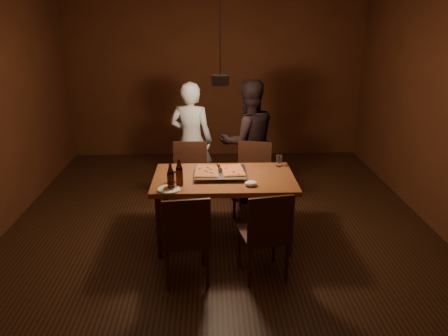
{
  "coord_description": "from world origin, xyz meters",
  "views": [
    {
      "loc": [
        -0.11,
        -4.5,
        2.4
      ],
      "look_at": [
        0.03,
        -0.16,
        0.85
      ],
      "focal_mm": 35.0,
      "sensor_mm": 36.0,
      "label": 1
    }
  ],
  "objects_px": {
    "beer_bottle_a": "(171,177)",
    "diner_dark": "(248,142)",
    "beer_bottle_b": "(179,173)",
    "plate_slice": "(169,189)",
    "chair_near_right": "(266,228)",
    "chair_far_left": "(190,172)",
    "chair_far_right": "(253,172)",
    "pendant_lamp": "(220,79)",
    "dining_table": "(224,183)",
    "pizza_tray": "(220,174)",
    "chair_near_left": "(186,231)",
    "diner_white": "(191,140)"
  },
  "relations": [
    {
      "from": "pendant_lamp",
      "to": "beer_bottle_a",
      "type": "bearing_deg",
      "value": -134.87
    },
    {
      "from": "chair_near_right",
      "to": "pizza_tray",
      "type": "xyz_separation_m",
      "value": [
        -0.4,
        0.81,
        0.24
      ]
    },
    {
      "from": "chair_far_left",
      "to": "chair_far_right",
      "type": "bearing_deg",
      "value": 178.97
    },
    {
      "from": "beer_bottle_b",
      "to": "plate_slice",
      "type": "bearing_deg",
      "value": -130.75
    },
    {
      "from": "chair_far_left",
      "to": "diner_white",
      "type": "xyz_separation_m",
      "value": [
        -0.0,
        0.55,
        0.25
      ]
    },
    {
      "from": "chair_near_left",
      "to": "diner_dark",
      "type": "distance_m",
      "value": 2.1
    },
    {
      "from": "diner_white",
      "to": "diner_dark",
      "type": "xyz_separation_m",
      "value": [
        0.75,
        -0.17,
        0.02
      ]
    },
    {
      "from": "diner_white",
      "to": "chair_far_left",
      "type": "bearing_deg",
      "value": 102.96
    },
    {
      "from": "chair_near_right",
      "to": "plate_slice",
      "type": "relative_size",
      "value": 2.2
    },
    {
      "from": "pizza_tray",
      "to": "beer_bottle_a",
      "type": "height_order",
      "value": "beer_bottle_a"
    },
    {
      "from": "diner_dark",
      "to": "chair_near_left",
      "type": "bearing_deg",
      "value": 54.81
    },
    {
      "from": "beer_bottle_b",
      "to": "pizza_tray",
      "type": "bearing_deg",
      "value": 32.97
    },
    {
      "from": "chair_far_right",
      "to": "pendant_lamp",
      "type": "bearing_deg",
      "value": 68.98
    },
    {
      "from": "plate_slice",
      "to": "diner_white",
      "type": "relative_size",
      "value": 0.14
    },
    {
      "from": "chair_far_right",
      "to": "pizza_tray",
      "type": "distance_m",
      "value": 0.85
    },
    {
      "from": "pizza_tray",
      "to": "diner_dark",
      "type": "height_order",
      "value": "diner_dark"
    },
    {
      "from": "pizza_tray",
      "to": "chair_near_right",
      "type": "bearing_deg",
      "value": -68.85
    },
    {
      "from": "chair_far_right",
      "to": "diner_dark",
      "type": "relative_size",
      "value": 0.32
    },
    {
      "from": "dining_table",
      "to": "chair_near_left",
      "type": "height_order",
      "value": "chair_near_left"
    },
    {
      "from": "dining_table",
      "to": "chair_far_right",
      "type": "xyz_separation_m",
      "value": [
        0.39,
        0.73,
        -0.14
      ]
    },
    {
      "from": "beer_bottle_b",
      "to": "pendant_lamp",
      "type": "xyz_separation_m",
      "value": [
        0.42,
        0.39,
        0.87
      ]
    },
    {
      "from": "beer_bottle_a",
      "to": "chair_near_right",
      "type": "bearing_deg",
      "value": -25.75
    },
    {
      "from": "pizza_tray",
      "to": "pendant_lamp",
      "type": "distance_m",
      "value": 0.99
    },
    {
      "from": "chair_far_left",
      "to": "pendant_lamp",
      "type": "height_order",
      "value": "pendant_lamp"
    },
    {
      "from": "chair_far_right",
      "to": "diner_dark",
      "type": "xyz_separation_m",
      "value": [
        -0.03,
        0.4,
        0.27
      ]
    },
    {
      "from": "pizza_tray",
      "to": "beer_bottle_b",
      "type": "height_order",
      "value": "beer_bottle_b"
    },
    {
      "from": "chair_far_left",
      "to": "beer_bottle_b",
      "type": "distance_m",
      "value": 1.05
    },
    {
      "from": "chair_far_right",
      "to": "chair_near_right",
      "type": "xyz_separation_m",
      "value": [
        -0.02,
        -1.51,
        0.0
      ]
    },
    {
      "from": "pizza_tray",
      "to": "beer_bottle_b",
      "type": "bearing_deg",
      "value": -152.07
    },
    {
      "from": "chair_near_right",
      "to": "beer_bottle_a",
      "type": "relative_size",
      "value": 1.83
    },
    {
      "from": "chair_near_left",
      "to": "chair_near_right",
      "type": "height_order",
      "value": "same"
    },
    {
      "from": "chair_near_right",
      "to": "diner_dark",
      "type": "distance_m",
      "value": 1.93
    },
    {
      "from": "chair_near_left",
      "to": "plate_slice",
      "type": "bearing_deg",
      "value": 104.5
    },
    {
      "from": "chair_near_right",
      "to": "pizza_tray",
      "type": "bearing_deg",
      "value": 105.14
    },
    {
      "from": "beer_bottle_b",
      "to": "plate_slice",
      "type": "distance_m",
      "value": 0.2
    },
    {
      "from": "chair_far_left",
      "to": "plate_slice",
      "type": "bearing_deg",
      "value": 82.2
    },
    {
      "from": "beer_bottle_a",
      "to": "diner_dark",
      "type": "xyz_separation_m",
      "value": [
        0.89,
        1.48,
        -0.08
      ]
    },
    {
      "from": "beer_bottle_a",
      "to": "pendant_lamp",
      "type": "height_order",
      "value": "pendant_lamp"
    },
    {
      "from": "chair_near_left",
      "to": "beer_bottle_b",
      "type": "xyz_separation_m",
      "value": [
        -0.08,
        0.58,
        0.35
      ]
    },
    {
      "from": "chair_far_left",
      "to": "chair_far_right",
      "type": "height_order",
      "value": "same"
    },
    {
      "from": "chair_near_left",
      "to": "pizza_tray",
      "type": "relative_size",
      "value": 0.88
    },
    {
      "from": "beer_bottle_a",
      "to": "diner_dark",
      "type": "bearing_deg",
      "value": 59.03
    },
    {
      "from": "beer_bottle_a",
      "to": "pendant_lamp",
      "type": "relative_size",
      "value": 0.24
    },
    {
      "from": "beer_bottle_b",
      "to": "chair_far_left",
      "type": "bearing_deg",
      "value": 86.48
    },
    {
      "from": "pizza_tray",
      "to": "diner_dark",
      "type": "xyz_separation_m",
      "value": [
        0.39,
        1.1,
        0.03
      ]
    },
    {
      "from": "dining_table",
      "to": "diner_dark",
      "type": "relative_size",
      "value": 0.93
    },
    {
      "from": "chair_near_right",
      "to": "pizza_tray",
      "type": "height_order",
      "value": "chair_near_right"
    },
    {
      "from": "dining_table",
      "to": "chair_far_left",
      "type": "bearing_deg",
      "value": 117.73
    },
    {
      "from": "beer_bottle_b",
      "to": "diner_dark",
      "type": "bearing_deg",
      "value": 59.4
    },
    {
      "from": "chair_far_left",
      "to": "pendant_lamp",
      "type": "relative_size",
      "value": 0.44
    }
  ]
}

